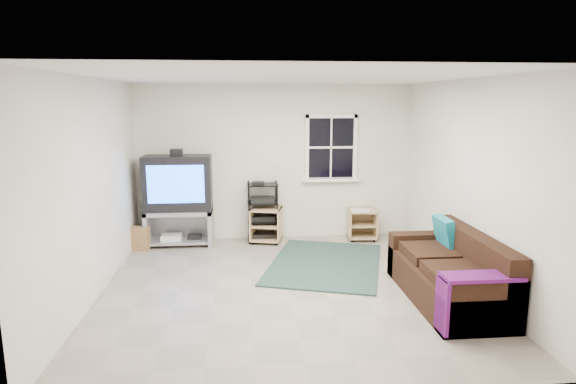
{
  "coord_description": "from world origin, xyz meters",
  "views": [
    {
      "loc": [
        -0.51,
        -5.73,
        2.33
      ],
      "look_at": [
        0.05,
        0.4,
        1.16
      ],
      "focal_mm": 30.0,
      "sensor_mm": 36.0,
      "label": 1
    }
  ],
  "objects": [
    {
      "name": "sofa",
      "position": [
        1.88,
        -0.55,
        0.31
      ],
      "size": [
        0.85,
        1.93,
        0.88
      ],
      "color": "black",
      "rests_on": "ground"
    },
    {
      "name": "tv_unit",
      "position": [
        -1.58,
        2.01,
        0.86
      ],
      "size": [
        1.07,
        0.54,
        1.57
      ],
      "color": "#95959C",
      "rests_on": "ground"
    },
    {
      "name": "av_rack",
      "position": [
        -0.22,
        2.1,
        0.44
      ],
      "size": [
        0.5,
        0.37,
        1.01
      ],
      "color": "black",
      "rests_on": "ground"
    },
    {
      "name": "paper_bag",
      "position": [
        -2.17,
        1.78,
        0.19
      ],
      "size": [
        0.29,
        0.21,
        0.38
      ],
      "primitive_type": "cube",
      "rotation": [
        0.0,
        0.0,
        -0.18
      ],
      "color": "#946942",
      "rests_on": "ground"
    },
    {
      "name": "side_table_left",
      "position": [
        -0.15,
        2.07,
        0.31
      ],
      "size": [
        0.58,
        0.58,
        0.57
      ],
      "rotation": [
        0.0,
        0.0,
        -0.23
      ],
      "color": "tan",
      "rests_on": "ground"
    },
    {
      "name": "shag_rug",
      "position": [
        0.63,
        0.82,
        0.01
      ],
      "size": [
        2.06,
        2.43,
        0.02
      ],
      "primitive_type": "cube",
      "rotation": [
        0.0,
        0.0,
        -0.3
      ],
      "color": "#321E16",
      "rests_on": "ground"
    },
    {
      "name": "room",
      "position": [
        0.95,
        2.27,
        1.48
      ],
      "size": [
        4.6,
        4.62,
        4.6
      ],
      "color": "gray",
      "rests_on": "ground"
    },
    {
      "name": "side_table_right",
      "position": [
        1.46,
        2.06,
        0.3
      ],
      "size": [
        0.5,
        0.5,
        0.53
      ],
      "rotation": [
        0.0,
        0.0,
        -0.08
      ],
      "color": "tan",
      "rests_on": "ground"
    }
  ]
}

